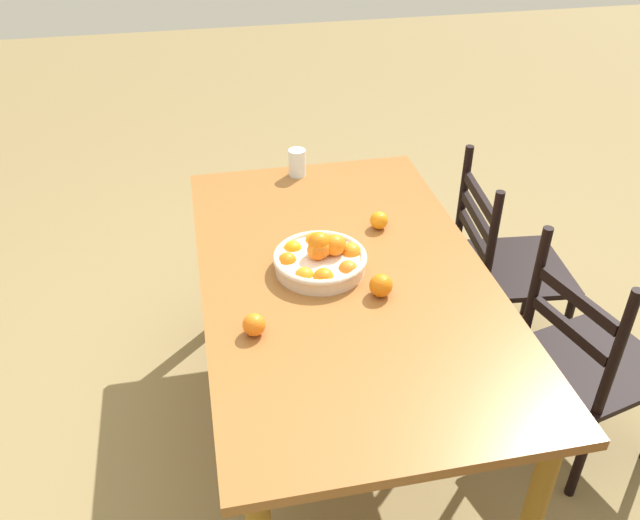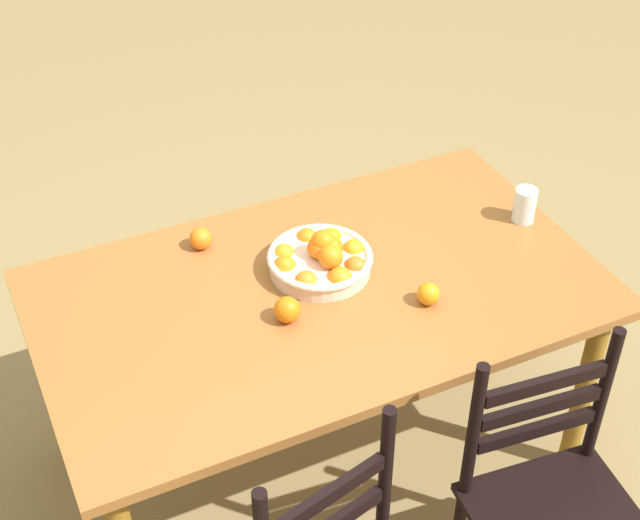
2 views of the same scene
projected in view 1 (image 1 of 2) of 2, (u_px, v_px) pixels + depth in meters
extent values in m
plane|color=olive|center=(341.00, 423.00, 2.73)|extent=(12.00, 12.00, 0.00)
cube|color=#945B2A|center=(345.00, 277.00, 2.31)|extent=(1.71, 0.99, 0.04)
cylinder|color=olive|center=(220.00, 259.00, 3.08)|extent=(0.07, 0.07, 0.73)
cylinder|color=olive|center=(389.00, 240.00, 3.21)|extent=(0.07, 0.07, 0.73)
cylinder|color=olive|center=(534.00, 512.00, 1.98)|extent=(0.07, 0.07, 0.73)
cube|color=black|center=(513.00, 268.00, 2.90)|extent=(0.50, 0.50, 0.03)
cylinder|color=black|center=(564.00, 333.00, 2.88)|extent=(0.04, 0.04, 0.42)
cylinder|color=black|center=(531.00, 280.00, 3.20)|extent=(0.04, 0.04, 0.42)
cylinder|color=black|center=(475.00, 339.00, 2.85)|extent=(0.04, 0.04, 0.42)
cylinder|color=black|center=(451.00, 284.00, 3.17)|extent=(0.04, 0.04, 0.42)
cylinder|color=black|center=(491.00, 247.00, 2.58)|extent=(0.04, 0.04, 0.48)
cylinder|color=black|center=(463.00, 197.00, 2.90)|extent=(0.04, 0.04, 0.48)
cube|color=black|center=(474.00, 235.00, 2.78)|extent=(0.36, 0.06, 0.04)
cube|color=black|center=(477.00, 216.00, 2.73)|extent=(0.36, 0.06, 0.04)
cube|color=black|center=(480.00, 197.00, 2.68)|extent=(0.36, 0.06, 0.04)
cube|color=black|center=(597.00, 361.00, 2.42)|extent=(0.53, 0.53, 0.03)
cylinder|color=black|center=(585.00, 358.00, 2.76)|extent=(0.04, 0.04, 0.41)
cylinder|color=black|center=(581.00, 456.00, 2.34)|extent=(0.04, 0.04, 0.41)
cylinder|color=black|center=(512.00, 386.00, 2.62)|extent=(0.04, 0.04, 0.41)
cylinder|color=black|center=(616.00, 355.00, 2.06)|extent=(0.04, 0.04, 0.51)
cylinder|color=black|center=(535.00, 288.00, 2.35)|extent=(0.04, 0.04, 0.51)
cube|color=black|center=(570.00, 330.00, 2.23)|extent=(0.34, 0.10, 0.04)
cube|color=black|center=(578.00, 300.00, 2.16)|extent=(0.34, 0.10, 0.04)
cylinder|color=beige|center=(320.00, 263.00, 2.31)|extent=(0.31, 0.31, 0.05)
torus|color=beige|center=(320.00, 257.00, 2.29)|extent=(0.33, 0.33, 0.02)
sphere|color=orange|center=(324.00, 278.00, 2.20)|extent=(0.07, 0.07, 0.07)
sphere|color=orange|center=(347.00, 270.00, 2.24)|extent=(0.07, 0.07, 0.07)
sphere|color=orange|center=(351.00, 253.00, 2.32)|extent=(0.08, 0.08, 0.08)
sphere|color=orange|center=(337.00, 244.00, 2.37)|extent=(0.07, 0.07, 0.07)
sphere|color=orange|center=(315.00, 242.00, 2.39)|extent=(0.07, 0.07, 0.07)
sphere|color=orange|center=(293.00, 250.00, 2.35)|extent=(0.07, 0.07, 0.07)
sphere|color=orange|center=(287.00, 262.00, 2.28)|extent=(0.07, 0.07, 0.07)
sphere|color=orange|center=(304.00, 277.00, 2.21)|extent=(0.07, 0.07, 0.07)
sphere|color=orange|center=(319.00, 243.00, 2.27)|extent=(0.08, 0.08, 0.08)
sphere|color=orange|center=(335.00, 245.00, 2.29)|extent=(0.08, 0.08, 0.08)
sphere|color=orange|center=(322.00, 243.00, 2.30)|extent=(0.07, 0.07, 0.07)
sphere|color=orange|center=(317.00, 250.00, 2.27)|extent=(0.07, 0.07, 0.07)
sphere|color=orange|center=(320.00, 248.00, 2.27)|extent=(0.07, 0.07, 0.07)
sphere|color=orange|center=(318.00, 251.00, 2.27)|extent=(0.07, 0.07, 0.07)
sphere|color=orange|center=(381.00, 285.00, 2.18)|extent=(0.08, 0.08, 0.08)
sphere|color=orange|center=(254.00, 325.00, 2.02)|extent=(0.07, 0.07, 0.07)
sphere|color=orange|center=(379.00, 220.00, 2.53)|extent=(0.07, 0.07, 0.07)
cylinder|color=silver|center=(297.00, 163.00, 2.88)|extent=(0.07, 0.07, 0.12)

